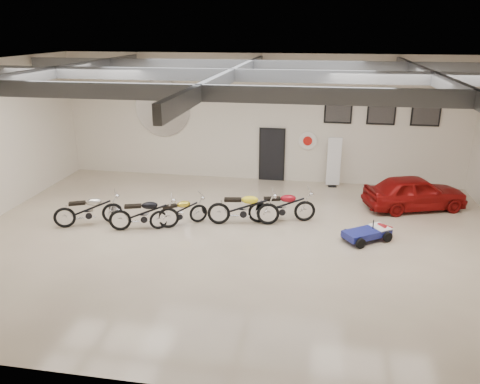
% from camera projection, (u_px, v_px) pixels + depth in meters
% --- Properties ---
extents(floor, '(16.00, 12.00, 0.01)m').
position_uv_depth(floor, '(233.00, 241.00, 13.75)').
color(floor, '#C7B498').
rests_on(floor, ground).
extents(ceiling, '(16.00, 12.00, 0.01)m').
position_uv_depth(ceiling, '(232.00, 65.00, 12.08)').
color(ceiling, slate).
rests_on(ceiling, back_wall).
extents(back_wall, '(16.00, 0.02, 5.00)m').
position_uv_depth(back_wall, '(260.00, 119.00, 18.49)').
color(back_wall, beige).
rests_on(back_wall, floor).
extents(ceiling_beams, '(15.80, 11.80, 0.32)m').
position_uv_depth(ceiling_beams, '(232.00, 75.00, 12.16)').
color(ceiling_beams, slate).
rests_on(ceiling_beams, ceiling).
extents(door, '(0.92, 0.08, 2.10)m').
position_uv_depth(door, '(272.00, 155.00, 18.85)').
color(door, black).
rests_on(door, back_wall).
extents(logo_plaque, '(2.30, 0.06, 1.16)m').
position_uv_depth(logo_plaque, '(163.00, 109.00, 18.97)').
color(logo_plaque, silver).
rests_on(logo_plaque, back_wall).
extents(poster_left, '(1.05, 0.08, 1.35)m').
position_uv_depth(poster_left, '(339.00, 106.00, 17.78)').
color(poster_left, black).
rests_on(poster_left, back_wall).
extents(poster_mid, '(1.05, 0.08, 1.35)m').
position_uv_depth(poster_mid, '(382.00, 107.00, 17.52)').
color(poster_mid, black).
rests_on(poster_mid, back_wall).
extents(poster_right, '(1.05, 0.08, 1.35)m').
position_uv_depth(poster_right, '(427.00, 108.00, 17.27)').
color(poster_right, black).
rests_on(poster_right, back_wall).
extents(oil_sign, '(0.72, 0.10, 0.72)m').
position_uv_depth(oil_sign, '(308.00, 141.00, 18.41)').
color(oil_sign, white).
rests_on(oil_sign, back_wall).
extents(banner_stand, '(0.55, 0.26, 1.94)m').
position_uv_depth(banner_stand, '(334.00, 163.00, 18.07)').
color(banner_stand, white).
rests_on(banner_stand, floor).
extents(motorcycle_silver, '(2.15, 1.45, 1.08)m').
position_uv_depth(motorcycle_silver, '(88.00, 209.00, 14.65)').
color(motorcycle_silver, silver).
rests_on(motorcycle_silver, floor).
extents(motorcycle_black, '(2.19, 1.24, 1.09)m').
position_uv_depth(motorcycle_black, '(144.00, 213.00, 14.36)').
color(motorcycle_black, silver).
rests_on(motorcycle_black, floor).
extents(motorcycle_gold, '(1.86, 1.51, 0.96)m').
position_uv_depth(motorcycle_gold, '(179.00, 211.00, 14.65)').
color(motorcycle_gold, silver).
rests_on(motorcycle_gold, floor).
extents(motorcycle_yellow, '(2.31, 1.01, 1.16)m').
position_uv_depth(motorcycle_yellow, '(243.00, 207.00, 14.70)').
color(motorcycle_yellow, silver).
rests_on(motorcycle_yellow, floor).
extents(motorcycle_red, '(2.23, 1.15, 1.11)m').
position_uv_depth(motorcycle_red, '(282.00, 206.00, 14.91)').
color(motorcycle_red, silver).
rests_on(motorcycle_red, floor).
extents(go_kart, '(1.88, 1.63, 0.63)m').
position_uv_depth(go_kart, '(371.00, 230.00, 13.71)').
color(go_kart, navy).
rests_on(go_kart, floor).
extents(vintage_car, '(2.42, 3.72, 1.18)m').
position_uv_depth(vintage_car, '(415.00, 192.00, 15.99)').
color(vintage_car, maroon).
rests_on(vintage_car, floor).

